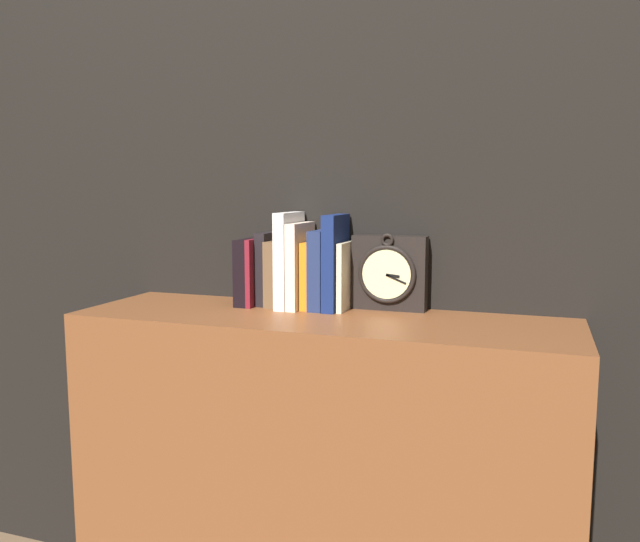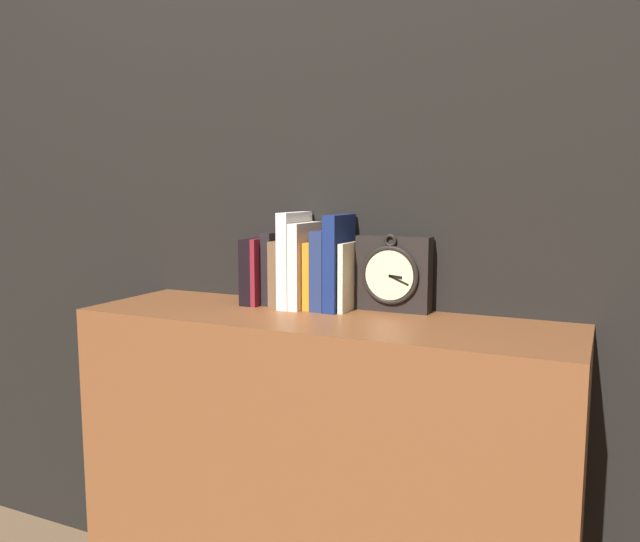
# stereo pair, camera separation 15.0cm
# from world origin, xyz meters

# --- Properties ---
(wall_back) EXTENTS (6.00, 0.05, 2.60)m
(wall_back) POSITION_xyz_m (0.00, 0.21, 1.30)
(wall_back) COLOR black
(wall_back) RESTS_ON ground_plane
(bookshelf) EXTENTS (1.22, 0.36, 0.90)m
(bookshelf) POSITION_xyz_m (0.00, 0.00, 0.45)
(bookshelf) COLOR brown
(bookshelf) RESTS_ON ground_plane
(clock) EXTENTS (0.19, 0.07, 0.20)m
(clock) POSITION_xyz_m (0.14, 0.14, 1.00)
(clock) COLOR black
(clock) RESTS_ON bookshelf
(book_slot0_black) EXTENTS (0.04, 0.14, 0.18)m
(book_slot0_black) POSITION_xyz_m (-0.23, 0.10, 0.99)
(book_slot0_black) COLOR black
(book_slot0_black) RESTS_ON bookshelf
(book_slot1_maroon) EXTENTS (0.01, 0.14, 0.18)m
(book_slot1_maroon) POSITION_xyz_m (-0.21, 0.10, 0.99)
(book_slot1_maroon) COLOR maroon
(book_slot1_maroon) RESTS_ON bookshelf
(book_slot2_black) EXTENTS (0.03, 0.11, 0.19)m
(book_slot2_black) POSITION_xyz_m (-0.19, 0.12, 1.00)
(book_slot2_black) COLOR black
(book_slot2_black) RESTS_ON bookshelf
(book_slot3_brown) EXTENTS (0.04, 0.13, 0.17)m
(book_slot3_brown) POSITION_xyz_m (-0.15, 0.11, 0.99)
(book_slot3_brown) COLOR brown
(book_slot3_brown) RESTS_ON bookshelf
(book_slot4_white) EXTENTS (0.03, 0.15, 0.25)m
(book_slot4_white) POSITION_xyz_m (-0.12, 0.10, 1.02)
(book_slot4_white) COLOR white
(book_slot4_white) RESTS_ON bookshelf
(book_slot5_cream) EXTENTS (0.03, 0.15, 0.22)m
(book_slot5_cream) POSITION_xyz_m (-0.09, 0.10, 1.01)
(book_slot5_cream) COLOR beige
(book_slot5_cream) RESTS_ON bookshelf
(book_slot6_orange) EXTENTS (0.02, 0.13, 0.17)m
(book_slot6_orange) POSITION_xyz_m (-0.06, 0.11, 0.99)
(book_slot6_orange) COLOR orange
(book_slot6_orange) RESTS_ON bookshelf
(book_slot7_navy) EXTENTS (0.04, 0.14, 0.20)m
(book_slot7_navy) POSITION_xyz_m (-0.03, 0.10, 1.00)
(book_slot7_navy) COLOR navy
(book_slot7_navy) RESTS_ON bookshelf
(book_slot8_navy) EXTENTS (0.03, 0.14, 0.24)m
(book_slot8_navy) POSITION_xyz_m (0.01, 0.10, 1.02)
(book_slot8_navy) COLOR navy
(book_slot8_navy) RESTS_ON bookshelf
(book_slot9_cream) EXTENTS (0.01, 0.13, 0.17)m
(book_slot9_cream) POSITION_xyz_m (0.03, 0.11, 0.99)
(book_slot9_cream) COLOR beige
(book_slot9_cream) RESTS_ON bookshelf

